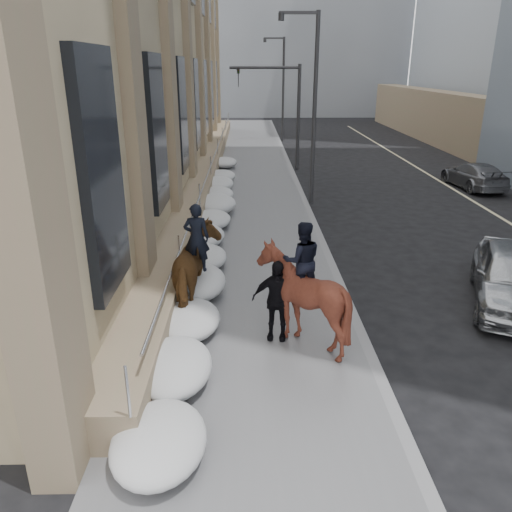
% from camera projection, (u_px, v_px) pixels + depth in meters
% --- Properties ---
extents(ground, '(140.00, 140.00, 0.00)m').
position_uv_depth(ground, '(248.00, 386.00, 9.81)').
color(ground, black).
rests_on(ground, ground).
extents(sidewalk, '(5.00, 80.00, 0.12)m').
position_uv_depth(sidewalk, '(248.00, 228.00, 19.13)').
color(sidewalk, '#5A5B5D').
rests_on(sidewalk, ground).
extents(curb, '(0.24, 80.00, 0.12)m').
position_uv_depth(curb, '(316.00, 228.00, 19.17)').
color(curb, slate).
rests_on(curb, ground).
extents(limestone_building, '(6.10, 44.00, 18.00)m').
position_uv_depth(limestone_building, '(143.00, 2.00, 25.19)').
color(limestone_building, '#8B795B').
rests_on(limestone_building, ground).
extents(bg_building_far, '(24.00, 12.00, 20.00)m').
position_uv_depth(bg_building_far, '(206.00, 36.00, 73.39)').
color(bg_building_far, gray).
rests_on(bg_building_far, ground).
extents(streetlight_mid, '(1.71, 0.24, 8.00)m').
position_uv_depth(streetlight_mid, '(311.00, 99.00, 21.29)').
color(streetlight_mid, '#2D2D30').
rests_on(streetlight_mid, ground).
extents(streetlight_far, '(1.71, 0.24, 8.00)m').
position_uv_depth(streetlight_far, '(281.00, 83.00, 39.97)').
color(streetlight_far, '#2D2D30').
rests_on(streetlight_far, ground).
extents(traffic_signal, '(4.10, 0.22, 6.00)m').
position_uv_depth(traffic_signal, '(283.00, 101.00, 28.96)').
color(traffic_signal, '#2D2D30').
rests_on(traffic_signal, ground).
extents(snow_bank, '(1.70, 18.10, 0.76)m').
position_uv_depth(snow_bank, '(207.00, 234.00, 17.19)').
color(snow_bank, '#B8BABF').
rests_on(snow_bank, sidewalk).
extents(mounted_horse_left, '(1.13, 2.46, 2.70)m').
position_uv_depth(mounted_horse_left, '(197.00, 268.00, 12.35)').
color(mounted_horse_left, '#4D3117').
rests_on(mounted_horse_left, sidewalk).
extents(mounted_horse_right, '(1.93, 2.13, 2.75)m').
position_uv_depth(mounted_horse_right, '(302.00, 293.00, 10.78)').
color(mounted_horse_right, '#491F14').
rests_on(mounted_horse_right, sidewalk).
extents(pedestrian, '(1.14, 0.59, 1.86)m').
position_uv_depth(pedestrian, '(276.00, 300.00, 11.02)').
color(pedestrian, black).
rests_on(pedestrian, sidewalk).
extents(car_grey, '(2.19, 4.65, 1.31)m').
position_uv_depth(car_grey, '(474.00, 175.00, 25.50)').
color(car_grey, '#5B5D63').
rests_on(car_grey, ground).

